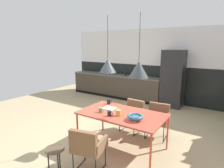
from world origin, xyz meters
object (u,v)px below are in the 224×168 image
at_px(armchair_near_window, 158,116).
at_px(pendant_lamp_over_table_far, 139,69).
at_px(mug_tall_blue, 119,113).
at_px(side_stool, 55,151).
at_px(armchair_far_side, 87,145).
at_px(cooking_pot, 105,72).
at_px(mug_white_ceramic, 110,113).
at_px(bottle_wine_green, 109,70).
at_px(mug_glass_clear, 109,102).
at_px(bottle_vinegar_dark, 126,72).
at_px(armchair_corner_seat, 133,111).
at_px(open_book, 109,108).
at_px(mug_wide_latte, 101,110).
at_px(refrigerator_column, 173,79).
at_px(fruit_bowl, 135,117).
at_px(dining_table, 122,115).
at_px(pendant_lamp_over_table_near, 108,66).

distance_m(armchair_near_window, pendant_lamp_over_table_far, 1.43).
height_order(mug_tall_blue, side_stool, mug_tall_blue).
distance_m(armchair_far_side, cooking_pot, 5.11).
height_order(mug_white_ceramic, bottle_wine_green, bottle_wine_green).
bearing_deg(mug_tall_blue, mug_glass_clear, 138.70).
distance_m(bottle_vinegar_dark, side_stool, 4.69).
relative_size(armchair_corner_seat, armchair_far_side, 0.95).
bearing_deg(bottle_vinegar_dark, open_book, -66.38).
relative_size(mug_tall_blue, bottle_wine_green, 0.45).
bearing_deg(mug_wide_latte, refrigerator_column, 82.64).
distance_m(mug_white_ceramic, mug_tall_blue, 0.17).
distance_m(armchair_corner_seat, mug_glass_clear, 0.68).
bearing_deg(armchair_far_side, side_stool, -156.98).
bearing_deg(armchair_corner_seat, fruit_bowl, 123.81).
xyz_separation_m(fruit_bowl, pendant_lamp_over_table_far, (-0.04, 0.17, 0.82)).
height_order(armchair_corner_seat, bottle_vinegar_dark, bottle_vinegar_dark).
height_order(dining_table, armchair_far_side, armchair_far_side).
bearing_deg(bottle_vinegar_dark, armchair_near_window, -47.61).
height_order(armchair_far_side, armchair_near_window, armchair_far_side).
bearing_deg(fruit_bowl, mug_glass_clear, 150.55).
bearing_deg(dining_table, pendant_lamp_over_table_near, 179.99).
relative_size(mug_white_ceramic, pendant_lamp_over_table_near, 0.11).
bearing_deg(dining_table, mug_wide_latte, -154.34).
height_order(armchair_corner_seat, open_book, open_book).
distance_m(dining_table, bottle_wine_green, 4.28).
xyz_separation_m(dining_table, pendant_lamp_over_table_near, (-0.33, 0.00, 0.95)).
bearing_deg(fruit_bowl, refrigerator_column, 95.17).
bearing_deg(bottle_vinegar_dark, armchair_far_side, -68.45).
height_order(mug_tall_blue, pendant_lamp_over_table_far, pendant_lamp_over_table_far).
xyz_separation_m(open_book, cooking_pot, (-2.45, 3.25, 0.22)).
xyz_separation_m(armchair_near_window, mug_glass_clear, (-0.97, -0.52, 0.30)).
xyz_separation_m(dining_table, bottle_vinegar_dark, (-1.73, 3.23, 0.33)).
bearing_deg(pendant_lamp_over_table_near, bottle_vinegar_dark, 113.44).
bearing_deg(mug_glass_clear, armchair_corner_seat, 53.85).
xyz_separation_m(armchair_corner_seat, armchair_far_side, (0.11, -1.79, 0.00)).
bearing_deg(cooking_pot, mug_glass_clear, -52.98).
relative_size(refrigerator_column, side_stool, 4.36).
height_order(fruit_bowl, cooking_pot, cooking_pot).
height_order(refrigerator_column, armchair_far_side, refrigerator_column).
bearing_deg(side_stool, pendant_lamp_over_table_far, 56.61).
height_order(cooking_pot, pendant_lamp_over_table_far, pendant_lamp_over_table_far).
bearing_deg(pendant_lamp_over_table_near, cooking_pot, 126.51).
distance_m(refrigerator_column, mug_wide_latte, 3.44).
relative_size(armchair_far_side, bottle_wine_green, 2.53).
bearing_deg(mug_wide_latte, side_stool, -96.33).
distance_m(mug_white_ceramic, pendant_lamp_over_table_far, 0.98).
bearing_deg(mug_glass_clear, bottle_wine_green, 124.12).
xyz_separation_m(dining_table, side_stool, (-0.50, -1.24, -0.30)).
relative_size(mug_glass_clear, bottle_wine_green, 0.41).
relative_size(refrigerator_column, armchair_far_side, 2.47).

